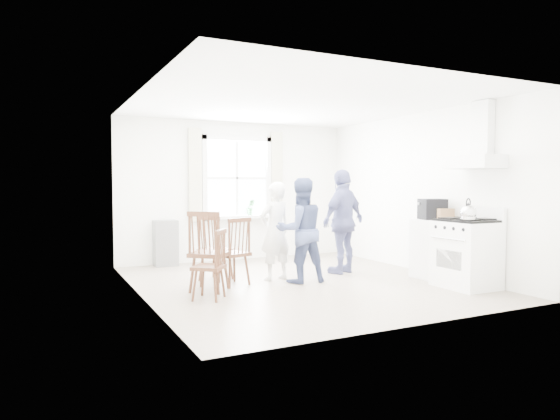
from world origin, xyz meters
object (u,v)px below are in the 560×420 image
at_px(stereo_stack, 432,209).
at_px(person_left, 275,231).
at_px(windsor_chair_b, 206,243).
at_px(person_right, 343,221).
at_px(gas_stove, 466,253).
at_px(windsor_chair_a, 237,244).
at_px(windsor_chair_c, 216,257).
at_px(person_mid, 301,230).
at_px(low_cabinet, 434,249).

relative_size(stereo_stack, person_left, 0.29).
bearing_deg(windsor_chair_b, person_right, 9.93).
height_order(gas_stove, windsor_chair_b, gas_stove).
relative_size(gas_stove, windsor_chair_a, 1.15).
relative_size(windsor_chair_c, person_mid, 0.58).
bearing_deg(windsor_chair_c, low_cabinet, -2.45).
height_order(stereo_stack, person_left, person_left).
relative_size(windsor_chair_b, person_mid, 0.72).
bearing_deg(windsor_chair_b, person_left, 18.25).
bearing_deg(person_right, person_mid, -0.61).
distance_m(low_cabinet, person_left, 2.43).
bearing_deg(windsor_chair_c, stereo_stack, -2.01).
bearing_deg(person_mid, windsor_chair_c, 23.94).
bearing_deg(stereo_stack, person_right, 134.37).
bearing_deg(person_mid, windsor_chair_a, -4.48).
bearing_deg(windsor_chair_b, person_mid, 2.34).
bearing_deg(gas_stove, person_right, 118.01).
bearing_deg(low_cabinet, windsor_chair_b, 170.36).
bearing_deg(low_cabinet, windsor_chair_a, 164.53).
distance_m(windsor_chair_c, person_mid, 1.56).
bearing_deg(person_mid, windsor_chair_b, 7.69).
bearing_deg(person_mid, stereo_stack, 167.83).
bearing_deg(person_right, windsor_chair_a, -15.02).
height_order(person_left, person_mid, person_mid).
distance_m(low_cabinet, person_right, 1.45).
bearing_deg(gas_stove, person_left, 141.89).
distance_m(stereo_stack, person_mid, 2.05).
xyz_separation_m(windsor_chair_b, person_right, (2.44, 0.43, 0.17)).
relative_size(stereo_stack, windsor_chair_a, 0.44).
bearing_deg(low_cabinet, stereo_stack, 125.65).
height_order(low_cabinet, windsor_chair_a, windsor_chair_a).
xyz_separation_m(stereo_stack, windsor_chair_b, (-3.39, 0.55, -0.39)).
bearing_deg(windsor_chair_b, gas_stove, -20.94).
distance_m(gas_stove, person_left, 2.73).
distance_m(low_cabinet, windsor_chair_a, 3.01).
height_order(low_cabinet, windsor_chair_c, low_cabinet).
distance_m(windsor_chair_b, windsor_chair_c, 0.45).
distance_m(windsor_chair_a, person_right, 1.94).
height_order(low_cabinet, person_mid, person_mid).
relative_size(person_left, person_mid, 0.96).
bearing_deg(windsor_chair_a, low_cabinet, -15.47).
xyz_separation_m(stereo_stack, windsor_chair_a, (-2.87, 0.77, -0.46)).
bearing_deg(low_cabinet, person_right, 134.17).
xyz_separation_m(windsor_chair_c, person_left, (1.22, 0.83, 0.20)).
bearing_deg(person_mid, person_right, -154.13).
xyz_separation_m(windsor_chair_a, person_mid, (0.94, -0.16, 0.17)).
bearing_deg(stereo_stack, low_cabinet, -54.35).
xyz_separation_m(stereo_stack, person_left, (-2.19, 0.95, -0.32)).
bearing_deg(windsor_chair_c, windsor_chair_a, 51.05).
bearing_deg(windsor_chair_a, person_mid, -9.83).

